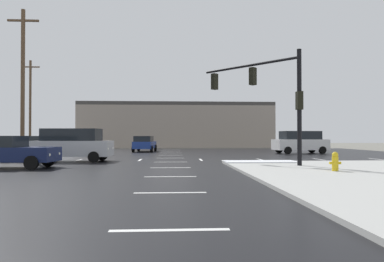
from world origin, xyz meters
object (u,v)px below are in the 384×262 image
at_px(sedan_blue, 145,143).
at_px(utility_pole_distant, 30,103).
at_px(utility_pole_far, 23,81).
at_px(sedan_navy, 6,151).
at_px(sedan_tan, 32,147).
at_px(suv_white, 300,142).
at_px(traffic_signal_mast, 268,90).
at_px(suv_silver, 72,144).
at_px(fire_hydrant, 335,161).

bearing_deg(sedan_blue, utility_pole_distant, 64.62).
height_order(sedan_blue, utility_pole_far, utility_pole_far).
xyz_separation_m(sedan_navy, sedan_tan, (-1.15, 6.43, 0.00)).
distance_m(suv_white, utility_pole_far, 23.50).
xyz_separation_m(traffic_signal_mast, utility_pole_distant, (-22.35, 26.70, 1.63)).
bearing_deg(sedan_blue, sedan_navy, 168.67).
relative_size(suv_silver, utility_pole_distant, 0.45).
distance_m(utility_pole_far, utility_pole_distant, 20.14).
bearing_deg(sedan_blue, utility_pole_far, 147.98).
bearing_deg(sedan_tan, suv_white, 114.88).
height_order(suv_silver, suv_white, same).
bearing_deg(suv_white, sedan_blue, 155.82).
distance_m(traffic_signal_mast, utility_pole_distant, 34.85).
xyz_separation_m(suv_white, utility_pole_far, (-22.31, -5.88, 4.46)).
bearing_deg(utility_pole_far, traffic_signal_mast, -26.08).
bearing_deg(suv_silver, suv_white, 32.05).
bearing_deg(utility_pole_distant, suv_white, -24.39).
xyz_separation_m(suv_silver, suv_white, (17.87, 9.46, 0.00)).
height_order(sedan_navy, suv_white, suv_white).
distance_m(sedan_navy, suv_silver, 5.04).
height_order(sedan_blue, suv_silver, suv_silver).
height_order(suv_silver, utility_pole_far, utility_pole_far).
distance_m(sedan_blue, utility_pole_distant, 17.48).
relative_size(fire_hydrant, suv_silver, 0.16).
bearing_deg(sedan_tan, utility_pole_distant, -154.22).
distance_m(fire_hydrant, sedan_tan, 18.92).
distance_m(suv_silver, utility_pole_distant, 25.57).
bearing_deg(fire_hydrant, utility_pole_far, 145.68).
bearing_deg(sedan_tan, utility_pole_far, -138.42).
bearing_deg(suv_white, sedan_tan, -166.01).
relative_size(sedan_navy, utility_pole_distant, 0.43).
xyz_separation_m(fire_hydrant, sedan_tan, (-16.02, 10.06, 0.32)).
bearing_deg(sedan_navy, suv_silver, 72.65).
xyz_separation_m(traffic_signal_mast, sedan_blue, (-7.81, 18.27, -3.19)).
relative_size(sedan_navy, suv_silver, 0.94).
distance_m(traffic_signal_mast, utility_pole_far, 17.55).
bearing_deg(utility_pole_distant, traffic_signal_mast, -50.06).
height_order(sedan_blue, utility_pole_distant, utility_pole_distant).
xyz_separation_m(fire_hydrant, utility_pole_far, (-17.37, 11.86, 5.02)).
xyz_separation_m(sedan_blue, utility_pole_far, (-7.90, -10.58, 4.70)).
height_order(utility_pole_far, utility_pole_distant, utility_pole_distant).
bearing_deg(traffic_signal_mast, sedan_tan, 25.52).
height_order(sedan_tan, utility_pole_far, utility_pole_far).
bearing_deg(suv_white, suv_silver, -158.22).
distance_m(suv_silver, utility_pole_far, 7.24).
distance_m(sedan_blue, utility_pole_far, 14.01).
xyz_separation_m(sedan_tan, suv_silver, (3.09, -1.79, 0.24)).
height_order(sedan_navy, sedan_tan, same).
relative_size(suv_silver, utility_pole_far, 0.46).
relative_size(traffic_signal_mast, utility_pole_distant, 0.53).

